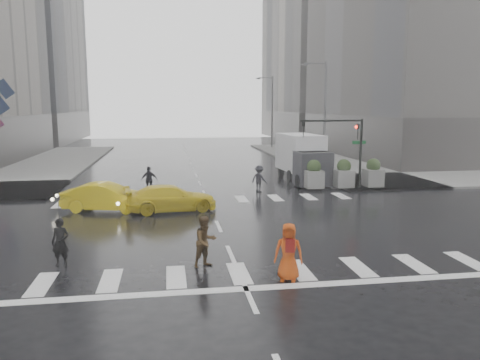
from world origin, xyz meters
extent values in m
plane|color=black|center=(0.00, 0.00, 0.00)|extent=(120.00, 120.00, 0.00)
cube|color=slate|center=(19.50, 17.50, 0.07)|extent=(35.00, 35.00, 0.15)
cube|color=#2F2C2A|center=(29.00, 27.00, 2.20)|extent=(26.05, 26.05, 4.40)
cube|color=gray|center=(29.00, 56.00, 18.00)|extent=(26.00, 26.00, 36.00)
cube|color=#2F2C2A|center=(29.00, 56.00, 2.20)|extent=(26.05, 26.05, 4.40)
cylinder|color=black|center=(10.00, 8.00, 2.25)|extent=(0.16, 0.16, 4.50)
cylinder|color=black|center=(8.00, 8.00, 4.40)|extent=(4.00, 0.12, 0.12)
imported|color=black|center=(9.75, 8.00, 3.70)|extent=(0.16, 0.20, 1.00)
imported|color=black|center=(6.20, 8.00, 3.90)|extent=(0.16, 0.20, 1.00)
sphere|color=#FF190C|center=(9.65, 8.00, 4.00)|extent=(0.20, 0.20, 0.20)
cube|color=#0D5E25|center=(10.00, 8.30, 3.00)|extent=(0.90, 0.03, 0.22)
cylinder|color=#59595B|center=(11.00, 18.00, 4.50)|extent=(0.20, 0.20, 9.00)
cylinder|color=#59595B|center=(10.10, 18.00, 8.80)|extent=(1.80, 0.12, 0.12)
cube|color=#59595B|center=(9.20, 18.00, 8.70)|extent=(0.50, 0.22, 0.15)
cylinder|color=#59595B|center=(11.00, 38.00, 4.50)|extent=(0.20, 0.20, 9.00)
cylinder|color=#59595B|center=(10.10, 38.00, 8.80)|extent=(1.80, 0.12, 0.12)
cube|color=#59595B|center=(9.20, 38.00, 8.70)|extent=(0.50, 0.22, 0.15)
cube|color=slate|center=(7.00, 8.20, 0.70)|extent=(1.10, 1.10, 1.10)
sphere|color=black|center=(7.00, 8.20, 1.50)|extent=(0.90, 0.90, 0.90)
cube|color=slate|center=(9.00, 8.20, 0.70)|extent=(1.10, 1.10, 1.10)
sphere|color=black|center=(9.00, 8.20, 1.50)|extent=(0.90, 0.90, 0.90)
cube|color=slate|center=(11.00, 8.20, 0.70)|extent=(1.10, 1.10, 1.10)
sphere|color=black|center=(11.00, 8.20, 1.50)|extent=(0.90, 0.90, 0.90)
cube|color=#101D3D|center=(-14.80, 20.00, 6.65)|extent=(1.54, 0.02, 1.66)
imported|color=black|center=(-5.76, -4.38, 0.81)|extent=(0.67, 0.52, 1.63)
imported|color=black|center=(-5.76, -4.38, 1.99)|extent=(1.16, 1.18, 0.88)
imported|color=#422F17|center=(-1.00, -5.19, 0.86)|extent=(1.05, 0.98, 1.72)
imported|color=#C1410D|center=(1.40, -6.80, 0.90)|extent=(1.01, 0.81, 1.79)
cube|color=maroon|center=(1.40, -6.98, 1.15)|extent=(0.32, 0.24, 0.40)
imported|color=black|center=(-3.30, 8.46, 0.84)|extent=(1.01, 0.63, 1.69)
imported|color=black|center=(3.43, 8.05, 0.83)|extent=(1.17, 1.19, 1.66)
imported|color=yellow|center=(-5.29, 3.97, 0.72)|extent=(4.59, 2.52, 1.43)
imported|color=yellow|center=(-2.05, 3.44, 0.67)|extent=(4.31, 2.48, 1.34)
cube|color=white|center=(7.33, 12.53, 1.99)|extent=(2.32, 4.45, 2.61)
cube|color=#29292E|center=(7.33, 9.43, 1.21)|extent=(2.23, 1.74, 2.23)
cube|color=black|center=(7.33, 9.43, 1.89)|extent=(1.94, 0.87, 0.87)
cylinder|color=black|center=(6.31, 9.23, 0.44)|extent=(0.27, 0.87, 0.87)
cylinder|color=black|center=(8.35, 9.23, 0.44)|extent=(0.27, 0.87, 0.87)
cylinder|color=black|center=(6.31, 11.36, 0.44)|extent=(0.27, 0.87, 0.87)
cylinder|color=black|center=(8.35, 11.36, 0.44)|extent=(0.27, 0.87, 0.87)
cylinder|color=black|center=(6.31, 14.07, 0.44)|extent=(0.27, 0.87, 0.87)
cylinder|color=black|center=(8.35, 14.07, 0.44)|extent=(0.27, 0.87, 0.87)
camera|label=1|loc=(-2.18, -20.12, 5.28)|focal=35.00mm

